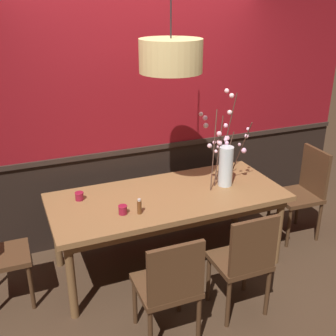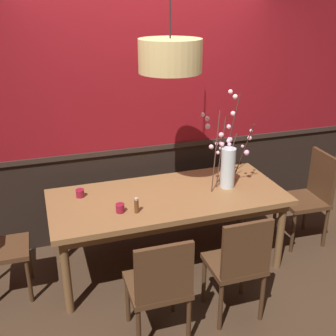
% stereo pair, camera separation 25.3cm
% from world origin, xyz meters
% --- Properties ---
extents(ground_plane, '(24.00, 24.00, 0.00)m').
position_xyz_m(ground_plane, '(0.00, 0.00, 0.00)').
color(ground_plane, '#422D1E').
extents(back_wall, '(4.89, 0.14, 2.97)m').
position_xyz_m(back_wall, '(0.00, 0.75, 1.47)').
color(back_wall, black).
rests_on(back_wall, ground).
extents(dining_table, '(2.16, 0.95, 0.76)m').
position_xyz_m(dining_table, '(0.00, 0.00, 0.68)').
color(dining_table, olive).
rests_on(dining_table, ground).
extents(chair_head_east_end, '(0.46, 0.46, 0.98)m').
position_xyz_m(chair_head_east_end, '(1.55, -0.03, 0.55)').
color(chair_head_east_end, '#4C301C').
rests_on(chair_head_east_end, ground).
extents(chair_far_side_right, '(0.44, 0.39, 0.91)m').
position_xyz_m(chair_far_side_right, '(0.30, 0.86, 0.52)').
color(chair_far_side_right, '#4C301C').
rests_on(chair_far_side_right, ground).
extents(chair_near_side_right, '(0.43, 0.40, 0.94)m').
position_xyz_m(chair_near_side_right, '(0.30, -0.87, 0.53)').
color(chair_near_side_right, '#4C301C').
rests_on(chair_near_side_right, ground).
extents(chair_far_side_left, '(0.44, 0.41, 0.95)m').
position_xyz_m(chair_far_side_left, '(-0.35, 0.87, 0.53)').
color(chair_far_side_left, '#4C301C').
rests_on(chair_far_side_left, ground).
extents(chair_near_side_left, '(0.45, 0.44, 0.92)m').
position_xyz_m(chair_near_side_left, '(-0.36, -0.91, 0.51)').
color(chair_near_side_left, '#4C301C').
rests_on(chair_near_side_left, ground).
extents(vase_with_blossoms, '(0.48, 0.35, 0.90)m').
position_xyz_m(vase_with_blossoms, '(0.59, 0.01, 0.99)').
color(vase_with_blossoms, silver).
rests_on(vase_with_blossoms, dining_table).
extents(candle_holder_nearer_center, '(0.08, 0.08, 0.07)m').
position_xyz_m(candle_holder_nearer_center, '(-0.77, 0.21, 0.79)').
color(candle_holder_nearer_center, maroon).
rests_on(candle_holder_nearer_center, dining_table).
extents(candle_holder_nearer_edge, '(0.08, 0.08, 0.08)m').
position_xyz_m(candle_holder_nearer_edge, '(-0.49, -0.19, 0.80)').
color(candle_holder_nearer_edge, maroon).
rests_on(candle_holder_nearer_edge, dining_table).
extents(condiment_bottle, '(0.04, 0.04, 0.14)m').
position_xyz_m(condiment_bottle, '(-0.36, -0.24, 0.82)').
color(condiment_bottle, brown).
rests_on(condiment_bottle, dining_table).
extents(pendant_lamp, '(0.51, 0.51, 1.09)m').
position_xyz_m(pendant_lamp, '(-0.01, -0.07, 2.01)').
color(pendant_lamp, tan).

